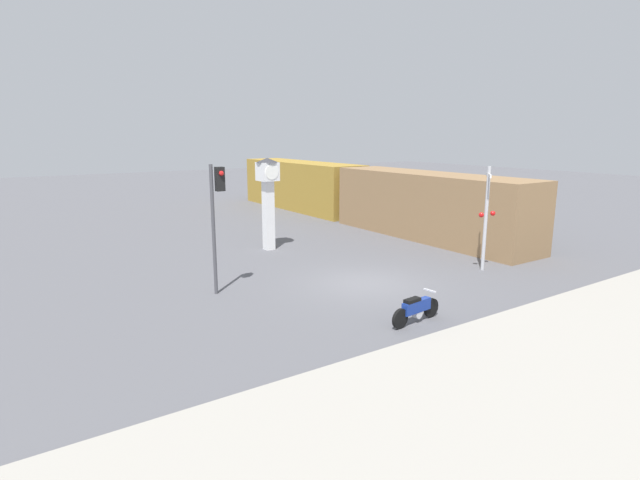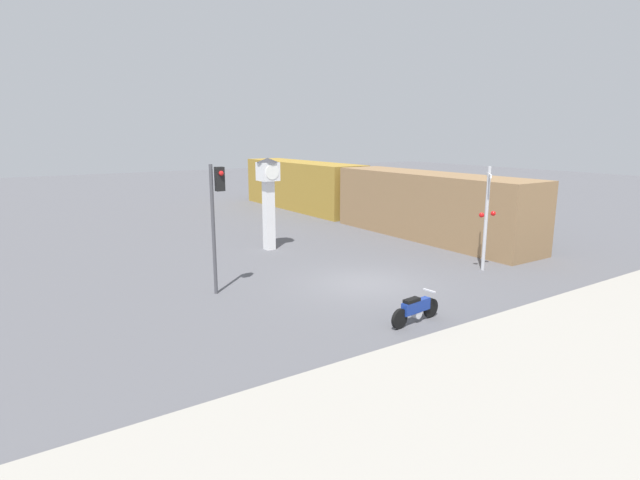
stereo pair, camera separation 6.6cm
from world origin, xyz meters
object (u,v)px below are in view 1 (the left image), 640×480
object	(u,v)px
traffic_light	(217,206)
railroad_crossing_signal	(486,215)
freight_train	(355,194)
clock_tower	(268,190)
motorcycle	(416,309)

from	to	relation	value
traffic_light	railroad_crossing_signal	size ratio (longest dim) A/B	1.06
freight_train	traffic_light	world-z (taller)	traffic_light
clock_tower	traffic_light	bearing A→B (deg)	-132.60
motorcycle	clock_tower	distance (m)	11.06
clock_tower	railroad_crossing_signal	bearing A→B (deg)	-56.06
freight_train	traffic_light	distance (m)	15.82
clock_tower	freight_train	distance (m)	9.36
motorcycle	freight_train	world-z (taller)	freight_train
traffic_light	railroad_crossing_signal	world-z (taller)	traffic_light
motorcycle	railroad_crossing_signal	xyz separation A→B (m)	(6.35, 2.68, 1.84)
freight_train	railroad_crossing_signal	bearing A→B (deg)	-103.30
clock_tower	traffic_light	size ratio (longest dim) A/B	0.97
clock_tower	motorcycle	bearing A→B (deg)	-94.88
clock_tower	railroad_crossing_signal	distance (m)	9.74
freight_train	railroad_crossing_signal	xyz separation A→B (m)	(-2.89, -12.21, 0.56)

